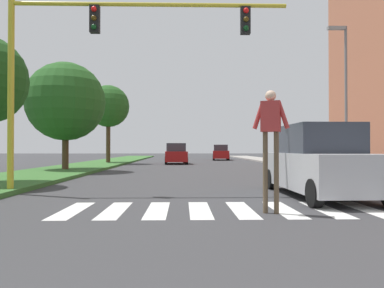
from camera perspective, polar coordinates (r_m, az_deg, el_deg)
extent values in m
plane|color=#38383A|center=(29.03, 0.16, -3.31)|extent=(140.00, 140.00, 0.00)
cube|color=silver|center=(8.19, -18.30, -9.86)|extent=(0.45, 2.20, 0.01)
cube|color=silver|center=(7.98, -12.01, -10.13)|extent=(0.45, 2.20, 0.01)
cube|color=silver|center=(7.86, -5.44, -10.27)|extent=(0.45, 2.20, 0.01)
cube|color=silver|center=(7.85, 1.23, -10.29)|extent=(0.45, 2.20, 0.01)
cube|color=silver|center=(7.95, 7.83, -10.17)|extent=(0.45, 2.20, 0.01)
cube|color=silver|center=(8.14, 14.19, -9.93)|extent=(0.45, 2.20, 0.01)
cube|color=silver|center=(8.42, 20.18, -9.60)|extent=(0.45, 2.20, 0.01)
cube|color=silver|center=(8.79, 25.72, -9.19)|extent=(0.45, 2.20, 0.01)
cube|color=#386B2D|center=(27.86, -15.56, -3.24)|extent=(4.16, 64.00, 0.15)
cylinder|color=#4C3823|center=(21.84, -19.26, -0.44)|extent=(0.36, 0.36, 2.50)
sphere|color=#23561E|center=(22.01, -19.23, 6.31)|extent=(4.45, 4.45, 4.45)
cylinder|color=#4C3823|center=(31.94, -13.02, 0.56)|extent=(0.36, 0.36, 3.73)
sphere|color=#23561E|center=(32.14, -13.00, 5.81)|extent=(3.59, 3.59, 3.59)
cube|color=#9E9991|center=(28.46, 16.88, -3.18)|extent=(3.00, 64.00, 0.15)
cylinder|color=gold|center=(11.91, -26.55, 8.24)|extent=(0.18, 0.18, 6.00)
cylinder|color=gold|center=(11.50, -6.62, 20.91)|extent=(8.06, 0.12, 0.12)
cube|color=black|center=(11.60, -15.01, 18.38)|extent=(0.28, 0.20, 0.80)
sphere|color=red|center=(11.57, -15.16, 19.79)|extent=(0.16, 0.16, 0.16)
sphere|color=#4C380F|center=(11.49, -15.16, 18.57)|extent=(0.16, 0.16, 0.16)
sphere|color=#0F3F19|center=(11.40, -15.17, 17.34)|extent=(0.16, 0.16, 0.16)
cube|color=black|center=(11.46, 8.38, 18.61)|extent=(0.28, 0.20, 0.80)
sphere|color=red|center=(11.43, 8.48, 20.03)|extent=(0.16, 0.16, 0.16)
sphere|color=#4C380F|center=(11.34, 8.49, 18.80)|extent=(0.16, 0.16, 0.16)
sphere|color=#0F3F19|center=(11.26, 8.49, 17.56)|extent=(0.16, 0.16, 0.16)
cylinder|color=slate|center=(20.49, 23.03, 6.59)|extent=(0.14, 0.14, 7.50)
cube|color=gray|center=(21.07, 21.69, 16.55)|extent=(0.90, 0.24, 0.16)
cylinder|color=brown|center=(7.51, 13.11, -4.40)|extent=(0.13, 0.13, 1.65)
cylinder|color=brown|center=(7.54, 11.44, -4.39)|extent=(0.13, 0.13, 1.65)
cube|color=#B23333|center=(7.54, 12.25, 4.25)|extent=(0.44, 0.36, 0.62)
cylinder|color=#B23333|center=(7.51, 14.07, 4.51)|extent=(0.28, 0.18, 0.58)
cylinder|color=#B23333|center=(7.58, 10.45, 4.45)|extent=(0.28, 0.18, 0.58)
sphere|color=beige|center=(7.59, 12.24, 7.41)|extent=(0.29, 0.29, 0.22)
cube|color=#B7B7BC|center=(10.54, 19.50, -3.99)|extent=(1.97, 4.63, 0.96)
cube|color=#2D333D|center=(10.74, 19.02, 0.74)|extent=(1.71, 2.56, 0.79)
cylinder|color=black|center=(8.54, 18.71, -7.34)|extent=(0.23, 0.64, 0.64)
cylinder|color=black|center=(12.60, 20.05, -5.19)|extent=(0.23, 0.64, 0.64)
cylinder|color=black|center=(12.05, 12.34, -5.42)|extent=(0.23, 0.64, 0.64)
cube|color=maroon|center=(31.27, -2.55, -1.95)|extent=(2.02, 4.38, 0.85)
cube|color=#2D333D|center=(31.05, -2.54, -0.53)|extent=(1.69, 2.00, 0.70)
cylinder|color=black|center=(32.97, -4.08, -2.45)|extent=(0.25, 0.65, 0.64)
cylinder|color=black|center=(33.01, -1.18, -2.45)|extent=(0.25, 0.65, 0.64)
cylinder|color=black|center=(29.57, -4.09, -2.65)|extent=(0.25, 0.65, 0.64)
cylinder|color=black|center=(29.61, -0.86, -2.64)|extent=(0.25, 0.65, 0.64)
cube|color=maroon|center=(41.72, 4.53, -1.64)|extent=(2.16, 4.72, 0.84)
cube|color=#2D333D|center=(41.95, 4.52, -0.59)|extent=(1.73, 2.19, 0.69)
cylinder|color=black|center=(39.91, 5.74, -2.15)|extent=(0.27, 0.66, 0.64)
cylinder|color=black|center=(39.88, 3.42, -2.15)|extent=(0.27, 0.66, 0.64)
cylinder|color=black|center=(43.60, 5.54, -2.03)|extent=(0.27, 0.66, 0.64)
cylinder|color=black|center=(43.57, 3.42, -2.03)|extent=(0.27, 0.66, 0.64)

